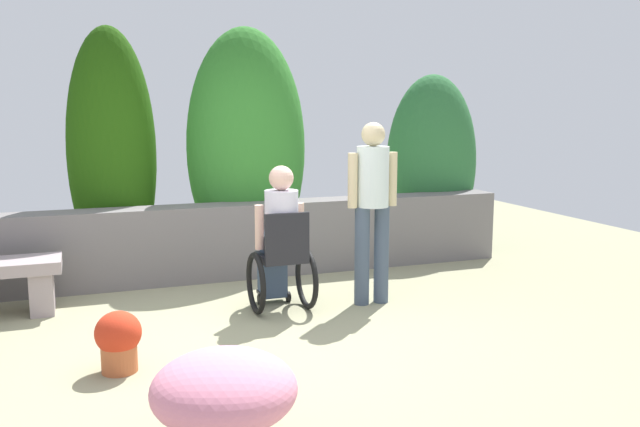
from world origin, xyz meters
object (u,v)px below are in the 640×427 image
at_px(person_in_wheelchair, 280,243).
at_px(person_standing_companion, 372,200).
at_px(flower_pot_terracotta_by_wall, 119,340).
at_px(flower_pot_purple_near, 224,397).

distance_m(person_in_wheelchair, person_standing_companion, 0.95).
height_order(person_standing_companion, flower_pot_terracotta_by_wall, person_standing_companion).
height_order(person_standing_companion, flower_pot_purple_near, person_standing_companion).
distance_m(person_standing_companion, flower_pot_terracotta_by_wall, 2.63).
relative_size(person_standing_companion, flower_pot_terracotta_by_wall, 3.91).
height_order(person_in_wheelchair, flower_pot_purple_near, person_in_wheelchair).
relative_size(person_in_wheelchair, flower_pot_purple_near, 1.71).
xyz_separation_m(person_in_wheelchair, person_standing_companion, (0.87, -0.09, 0.36)).
height_order(flower_pot_purple_near, flower_pot_terracotta_by_wall, flower_pot_purple_near).
distance_m(person_in_wheelchair, flower_pot_terracotta_by_wall, 1.83).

